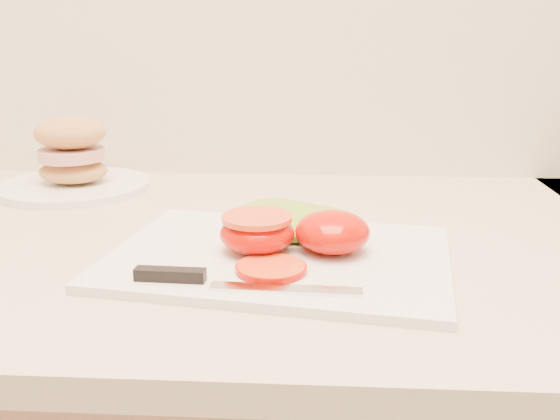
{
  "coord_description": "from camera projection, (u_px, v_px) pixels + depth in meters",
  "views": [
    {
      "loc": [
        -0.19,
        0.96,
        1.17
      ],
      "look_at": [
        -0.23,
        1.6,
        0.99
      ],
      "focal_mm": 40.0,
      "sensor_mm": 36.0,
      "label": 1
    }
  ],
  "objects": [
    {
      "name": "lettuce_leaf_1",
      "position": [
        318.0,
        223.0,
        0.74
      ],
      "size": [
        0.13,
        0.13,
        0.02
      ],
      "primitive_type": "ellipsoid",
      "rotation": [
        0.0,
        0.0,
        0.79
      ],
      "color": "#89B830",
      "rests_on": "cutting_board"
    },
    {
      "name": "tomato_half_dome",
      "position": [
        333.0,
        232.0,
        0.67
      ],
      "size": [
        0.08,
        0.08,
        0.04
      ],
      "primitive_type": "ellipsoid",
      "color": "red",
      "rests_on": "cutting_board"
    },
    {
      "name": "knife",
      "position": [
        214.0,
        280.0,
        0.59
      ],
      "size": [
        0.22,
        0.04,
        0.01
      ],
      "rotation": [
        0.0,
        0.0,
        -0.05
      ],
      "color": "silver",
      "rests_on": "cutting_board"
    },
    {
      "name": "tomato_half_cut",
      "position": [
        257.0,
        232.0,
        0.67
      ],
      "size": [
        0.08,
        0.08,
        0.04
      ],
      "color": "red",
      "rests_on": "cutting_board"
    },
    {
      "name": "lettuce_leaf_0",
      "position": [
        281.0,
        220.0,
        0.74
      ],
      "size": [
        0.17,
        0.16,
        0.03
      ],
      "primitive_type": "ellipsoid",
      "rotation": [
        0.0,
        0.0,
        -0.6
      ],
      "color": "#89B830",
      "rests_on": "cutting_board"
    },
    {
      "name": "tomato_slice_0",
      "position": [
        271.0,
        268.0,
        0.62
      ],
      "size": [
        0.07,
        0.07,
        0.01
      ],
      "primitive_type": "cylinder",
      "color": "#F35523",
      "rests_on": "cutting_board"
    },
    {
      "name": "sandwich_plate",
      "position": [
        73.0,
        165.0,
        0.95
      ],
      "size": [
        0.23,
        0.23,
        0.11
      ],
      "rotation": [
        0.0,
        0.0,
        -0.12
      ],
      "color": "white",
      "rests_on": "counter"
    },
    {
      "name": "cutting_board",
      "position": [
        279.0,
        257.0,
        0.67
      ],
      "size": [
        0.39,
        0.31,
        0.01
      ],
      "primitive_type": "cube",
      "rotation": [
        0.0,
        0.0,
        -0.16
      ],
      "color": "silver",
      "rests_on": "counter"
    }
  ]
}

